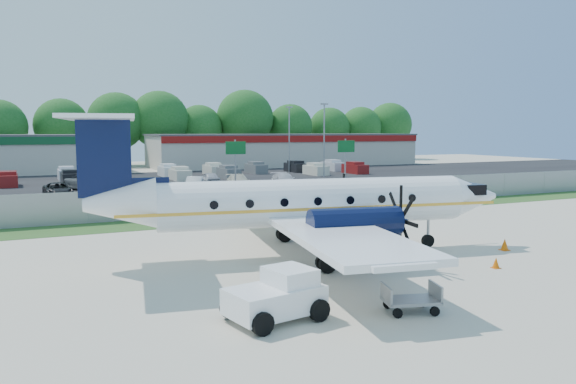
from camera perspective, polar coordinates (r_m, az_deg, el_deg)
name	(u,v)px	position (r m, az deg, el deg)	size (l,w,h in m)	color
ground	(342,253)	(26.89, 5.50, -6.14)	(170.00, 170.00, 0.00)	beige
grass_verge	(250,217)	(37.52, -3.92, -2.58)	(170.00, 4.00, 0.02)	#2D561E
access_road	(217,205)	(44.05, -7.24, -1.30)	(170.00, 8.00, 0.02)	black
parking_lot	(158,182)	(64.24, -13.06, 0.95)	(170.00, 32.00, 0.02)	black
perimeter_fence	(239,199)	(39.24, -4.99, -0.73)	(120.00, 0.06, 1.99)	gray
building_east	(286,150)	(93.34, -0.23, 4.32)	(44.40, 12.40, 5.24)	beige
sign_left	(102,159)	(45.83, -18.41, 3.25)	(1.80, 0.26, 5.00)	gray
sign_mid	(236,156)	(48.39, -5.35, 3.68)	(1.80, 0.26, 5.00)	gray
sign_right	(346,154)	(53.15, 5.89, 3.90)	(1.80, 0.26, 5.00)	gray
light_pole_ne	(324,135)	(69.18, 3.69, 5.80)	(0.90, 0.35, 9.09)	gray
light_pole_se	(289,135)	(78.09, 0.12, 5.86)	(0.90, 0.35, 9.09)	gray
tree_line	(114,166)	(97.65, -17.31, 2.58)	(112.00, 6.00, 14.00)	#1A5719
aircraft	(305,202)	(25.89, 1.71, -1.07)	(20.84, 20.45, 6.37)	white
pushback_tug	(278,296)	(17.43, -1.01, -10.48)	(3.12, 2.49, 1.54)	white
baggage_cart_near	(411,299)	(18.54, 12.38, -10.61)	(1.95, 1.48, 0.91)	gray
baggage_cart_far	(364,238)	(27.86, 7.76, -4.68)	(2.25, 1.58, 1.08)	gray
cone_nose	(505,245)	(29.16, 21.15, -5.02)	(0.41, 0.41, 0.58)	#E15C07
cone_port_wing	(496,263)	(25.31, 20.37, -6.78)	(0.32, 0.32, 0.46)	#E15C07
cone_starboard_wing	(314,217)	(36.02, 2.68, -2.54)	(0.38, 0.38, 0.54)	#E15C07
road_car_west	(12,220)	(40.41, -26.23, -2.59)	(1.92, 4.77, 1.63)	black
road_car_mid	(268,200)	(46.61, -2.05, -0.85)	(2.54, 5.50, 1.53)	maroon
road_car_east	(468,192)	(55.49, 17.84, -0.01)	(1.63, 4.66, 1.54)	maroon
parked_car_a	(58,198)	(52.46, -22.31, -0.52)	(2.14, 4.65, 1.29)	black
parked_car_b	(136,195)	(52.24, -15.20, -0.30)	(1.93, 4.80, 1.63)	beige
parked_car_c	(195,191)	(54.50, -9.47, 0.10)	(1.46, 4.18, 1.38)	silver
parked_car_d	(239,191)	(54.45, -5.04, 0.15)	(2.08, 5.11, 1.48)	beige
parked_car_e	(284,187)	(57.59, -0.42, 0.51)	(1.99, 4.90, 1.42)	silver
parked_car_f	(85,190)	(58.48, -19.89, 0.22)	(2.67, 5.78, 1.61)	#595B5E
parked_car_g	(210,185)	(60.59, -7.98, 0.73)	(1.60, 3.98, 1.36)	silver
far_parking_rows	(149,179)	(69.12, -13.94, 1.28)	(56.00, 10.00, 1.60)	gray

